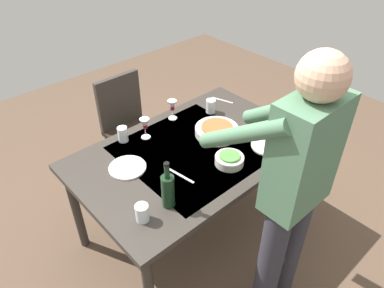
# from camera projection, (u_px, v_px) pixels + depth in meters

# --- Properties ---
(ground_plane) EXTENTS (6.00, 6.00, 0.00)m
(ground_plane) POSITION_uv_depth(u_px,v_px,m) (192.00, 227.00, 2.83)
(ground_plane) COLOR brown
(dining_table) EXTENTS (1.53, 0.98, 0.76)m
(dining_table) POSITION_uv_depth(u_px,v_px,m) (192.00, 159.00, 2.42)
(dining_table) COLOR #332D28
(dining_table) RESTS_ON ground_plane
(chair_near) EXTENTS (0.40, 0.40, 0.91)m
(chair_near) POSITION_uv_depth(u_px,v_px,m) (128.00, 122.00, 3.06)
(chair_near) COLOR black
(chair_near) RESTS_ON ground_plane
(person_server) EXTENTS (0.42, 0.61, 1.69)m
(person_server) POSITION_uv_depth(u_px,v_px,m) (293.00, 187.00, 1.81)
(person_server) COLOR #2D2D38
(person_server) RESTS_ON ground_plane
(wine_bottle) EXTENTS (0.07, 0.07, 0.30)m
(wine_bottle) POSITION_uv_depth(u_px,v_px,m) (168.00, 190.00, 1.92)
(wine_bottle) COLOR black
(wine_bottle) RESTS_ON dining_table
(wine_glass_left) EXTENTS (0.07, 0.07, 0.15)m
(wine_glass_left) POSITION_uv_depth(u_px,v_px,m) (172.00, 106.00, 2.62)
(wine_glass_left) COLOR white
(wine_glass_left) RESTS_ON dining_table
(wine_glass_right) EXTENTS (0.07, 0.07, 0.15)m
(wine_glass_right) POSITION_uv_depth(u_px,v_px,m) (145.00, 125.00, 2.43)
(wine_glass_right) COLOR white
(wine_glass_right) RESTS_ON dining_table
(water_cup_near_left) EXTENTS (0.07, 0.07, 0.10)m
(water_cup_near_left) POSITION_uv_depth(u_px,v_px,m) (142.00, 213.00, 1.87)
(water_cup_near_left) COLOR silver
(water_cup_near_left) RESTS_ON dining_table
(water_cup_near_right) EXTENTS (0.07, 0.07, 0.10)m
(water_cup_near_right) POSITION_uv_depth(u_px,v_px,m) (211.00, 106.00, 2.72)
(water_cup_near_right) COLOR silver
(water_cup_near_right) RESTS_ON dining_table
(water_cup_far_left) EXTENTS (0.07, 0.07, 0.11)m
(water_cup_far_left) POSITION_uv_depth(u_px,v_px,m) (123.00, 134.00, 2.43)
(water_cup_far_left) COLOR silver
(water_cup_far_left) RESTS_ON dining_table
(serving_bowl_pasta) EXTENTS (0.30, 0.30, 0.07)m
(serving_bowl_pasta) POSITION_uv_depth(u_px,v_px,m) (217.00, 130.00, 2.50)
(serving_bowl_pasta) COLOR silver
(serving_bowl_pasta) RESTS_ON dining_table
(side_bowl_salad) EXTENTS (0.18, 0.18, 0.07)m
(side_bowl_salad) POSITION_uv_depth(u_px,v_px,m) (229.00, 159.00, 2.24)
(side_bowl_salad) COLOR silver
(side_bowl_salad) RESTS_ON dining_table
(dinner_plate_near) EXTENTS (0.23, 0.23, 0.01)m
(dinner_plate_near) POSITION_uv_depth(u_px,v_px,m) (128.00, 168.00, 2.22)
(dinner_plate_near) COLOR silver
(dinner_plate_near) RESTS_ON dining_table
(dinner_plate_far) EXTENTS (0.23, 0.23, 0.01)m
(dinner_plate_far) POSITION_uv_depth(u_px,v_px,m) (269.00, 146.00, 2.40)
(dinner_plate_far) COLOR silver
(dinner_plate_far) RESTS_ON dining_table
(table_knife) EXTENTS (0.04, 0.20, 0.00)m
(table_knife) POSITION_uv_depth(u_px,v_px,m) (181.00, 176.00, 2.17)
(table_knife) COLOR silver
(table_knife) RESTS_ON dining_table
(table_fork) EXTENTS (0.07, 0.18, 0.00)m
(table_fork) POSITION_uv_depth(u_px,v_px,m) (223.00, 100.00, 2.89)
(table_fork) COLOR silver
(table_fork) RESTS_ON dining_table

